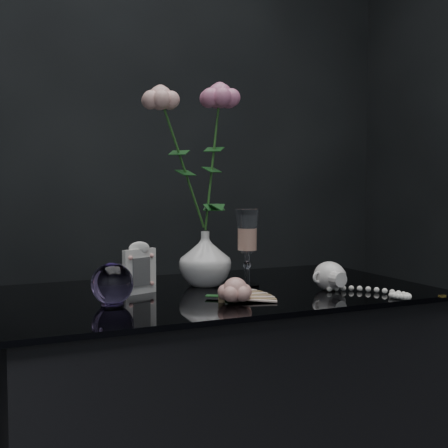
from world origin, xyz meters
name	(u,v)px	position (x,y,z in m)	size (l,w,h in m)	color
table	(214,444)	(0.00, 0.05, 0.38)	(1.05, 0.58, 0.76)	black
vase	(205,259)	(0.01, 0.13, 0.83)	(0.13, 0.13, 0.14)	white
wine_glass	(247,248)	(0.10, 0.07, 0.86)	(0.06, 0.06, 0.19)	white
picture_frame	(139,268)	(-0.17, 0.09, 0.82)	(0.09, 0.07, 0.12)	white
paperweight	(112,284)	(-0.26, -0.01, 0.81)	(0.09, 0.09, 0.09)	#8C72BA
paper_fan	(222,296)	(-0.04, -0.09, 0.77)	(0.24, 0.19, 0.03)	#F3E5C2
loose_rose	(235,290)	(-0.02, -0.11, 0.79)	(0.13, 0.16, 0.06)	#EBA498
pearl_jar	(330,275)	(0.26, -0.05, 0.80)	(0.24, 0.26, 0.07)	white
roses	(197,148)	(-0.01, 0.13, 1.11)	(0.25, 0.12, 0.43)	#FFB2A7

